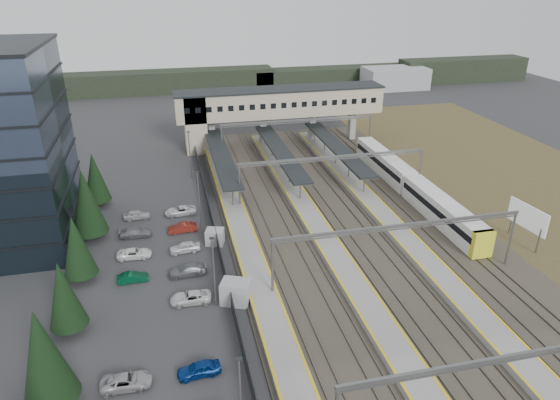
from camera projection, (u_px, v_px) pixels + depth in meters
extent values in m
plane|color=#2B2B2D|center=(275.00, 257.00, 60.42)|extent=(220.00, 220.00, 0.00)
cylinder|color=black|center=(54.00, 399.00, 39.71)|extent=(0.44, 0.44, 1.20)
cone|color=black|center=(43.00, 355.00, 37.83)|extent=(4.26, 4.26, 8.20)
cylinder|color=black|center=(71.00, 327.00, 47.67)|extent=(0.44, 0.44, 1.20)
cone|color=black|center=(64.00, 294.00, 46.08)|extent=(3.54, 3.54, 6.80)
cylinder|color=black|center=(82.00, 276.00, 55.63)|extent=(0.44, 0.44, 1.20)
cone|color=black|center=(76.00, 246.00, 54.00)|extent=(3.64, 3.64, 7.00)
cylinder|color=black|center=(92.00, 234.00, 64.48)|extent=(0.44, 0.44, 1.20)
cone|color=black|center=(86.00, 202.00, 62.53)|extent=(4.42, 4.42, 8.50)
cylinder|color=black|center=(99.00, 202.00, 73.32)|extent=(0.44, 0.44, 1.20)
cone|color=black|center=(95.00, 177.00, 71.64)|extent=(3.74, 3.74, 7.20)
imported|color=#A4A3A7|center=(126.00, 381.00, 41.38)|extent=(4.27, 2.05, 1.18)
imported|color=#063F25|center=(133.00, 277.00, 55.45)|extent=(3.46, 1.34, 1.12)
imported|color=white|center=(134.00, 253.00, 60.14)|extent=(4.21, 2.14, 1.14)
imported|color=slate|center=(136.00, 233.00, 64.81)|extent=(4.23, 1.77, 1.22)
imported|color=#AAABAF|center=(137.00, 215.00, 69.49)|extent=(3.72, 1.57, 1.26)
imported|color=navy|center=(199.00, 369.00, 42.60)|extent=(3.84, 1.78, 1.27)
imported|color=silver|center=(191.00, 297.00, 51.99)|extent=(4.37, 2.17, 1.19)
imported|color=slate|center=(187.00, 270.00, 56.66)|extent=(4.41, 1.92, 1.26)
imported|color=silver|center=(185.00, 247.00, 61.35)|extent=(3.87, 1.81, 1.28)
imported|color=maroon|center=(182.00, 228.00, 66.04)|extent=(3.90, 1.56, 1.26)
imported|color=silver|center=(180.00, 211.00, 70.73)|extent=(4.57, 2.34, 1.23)
cube|color=black|center=(239.00, 359.00, 33.31)|extent=(0.50, 0.25, 0.15)
cylinder|color=slate|center=(214.00, 273.00, 50.02)|extent=(0.16, 0.16, 8.00)
cube|color=black|center=(212.00, 238.00, 48.34)|extent=(0.50, 0.25, 0.15)
cylinder|color=slate|center=(199.00, 200.00, 65.94)|extent=(0.16, 0.16, 8.00)
cube|color=black|center=(197.00, 172.00, 64.26)|extent=(0.50, 0.25, 0.15)
cylinder|color=slate|center=(190.00, 155.00, 81.86)|extent=(0.16, 0.16, 8.00)
cube|color=black|center=(188.00, 132.00, 80.18)|extent=(0.50, 0.25, 0.15)
cube|color=#26282B|center=(216.00, 236.00, 63.08)|extent=(0.08, 90.00, 2.00)
cube|color=#96979B|center=(236.00, 292.00, 51.78)|extent=(3.58, 3.16, 2.47)
cube|color=#96979B|center=(215.00, 237.00, 63.01)|extent=(2.62, 2.38, 1.99)
cube|color=#363029|center=(353.00, 227.00, 67.27)|extent=(34.00, 90.00, 0.20)
cube|color=#59544C|center=(261.00, 236.00, 64.57)|extent=(0.08, 90.00, 0.14)
cube|color=#59544C|center=(272.00, 235.00, 64.87)|extent=(0.08, 90.00, 0.14)
cube|color=#59544C|center=(291.00, 233.00, 65.40)|extent=(0.08, 90.00, 0.14)
cube|color=#59544C|center=(301.00, 232.00, 65.70)|extent=(0.08, 90.00, 0.14)
cube|color=#59544C|center=(334.00, 228.00, 66.63)|extent=(0.08, 90.00, 0.14)
cube|color=#59544C|center=(344.00, 227.00, 66.93)|extent=(0.08, 90.00, 0.14)
cube|color=#59544C|center=(362.00, 225.00, 67.46)|extent=(0.08, 90.00, 0.14)
cube|color=#59544C|center=(372.00, 224.00, 67.76)|extent=(0.08, 90.00, 0.14)
cube|color=#59544C|center=(403.00, 220.00, 68.70)|extent=(0.08, 90.00, 0.14)
cube|color=#59544C|center=(413.00, 219.00, 68.99)|extent=(0.08, 90.00, 0.14)
cube|color=#59544C|center=(429.00, 217.00, 69.52)|extent=(0.08, 90.00, 0.14)
cube|color=#59544C|center=(439.00, 216.00, 69.82)|extent=(0.08, 90.00, 0.14)
cube|color=gray|center=(243.00, 237.00, 64.03)|extent=(3.20, 82.00, 0.90)
cube|color=gold|center=(232.00, 235.00, 63.54)|extent=(0.25, 82.00, 0.02)
cube|color=gold|center=(254.00, 233.00, 64.14)|extent=(0.25, 82.00, 0.02)
cube|color=gray|center=(318.00, 229.00, 66.09)|extent=(3.20, 82.00, 0.90)
cube|color=gold|center=(307.00, 227.00, 65.60)|extent=(0.25, 82.00, 0.02)
cube|color=gold|center=(328.00, 225.00, 66.20)|extent=(0.25, 82.00, 0.02)
cube|color=gray|center=(388.00, 221.00, 68.15)|extent=(3.20, 82.00, 0.90)
cube|color=gold|center=(378.00, 219.00, 67.66)|extent=(0.25, 82.00, 0.02)
cube|color=gold|center=(398.00, 217.00, 68.26)|extent=(0.25, 82.00, 0.02)
cube|color=black|center=(221.00, 155.00, 82.00)|extent=(3.00, 30.00, 0.25)
cube|color=slate|center=(221.00, 156.00, 82.06)|extent=(3.10, 30.00, 0.12)
cylinder|color=slate|center=(233.00, 195.00, 71.18)|extent=(0.20, 0.20, 3.10)
cylinder|color=slate|center=(227.00, 179.00, 76.92)|extent=(0.20, 0.20, 3.10)
cylinder|color=slate|center=(222.00, 164.00, 82.67)|extent=(0.20, 0.20, 3.10)
cylinder|color=slate|center=(217.00, 152.00, 88.42)|extent=(0.20, 0.20, 3.10)
cylinder|color=slate|center=(213.00, 140.00, 94.17)|extent=(0.20, 0.20, 3.10)
cube|color=black|center=(280.00, 150.00, 84.06)|extent=(3.00, 30.00, 0.25)
cube|color=slate|center=(280.00, 151.00, 84.13)|extent=(3.10, 30.00, 0.12)
cylinder|color=slate|center=(300.00, 189.00, 73.24)|extent=(0.20, 0.20, 3.10)
cylinder|color=slate|center=(289.00, 173.00, 78.98)|extent=(0.20, 0.20, 3.10)
cylinder|color=slate|center=(280.00, 159.00, 84.73)|extent=(0.20, 0.20, 3.10)
cylinder|color=slate|center=(272.00, 147.00, 90.48)|extent=(0.20, 0.20, 3.10)
cylinder|color=slate|center=(265.00, 137.00, 96.23)|extent=(0.20, 0.20, 3.10)
cube|color=black|center=(336.00, 146.00, 86.12)|extent=(3.00, 30.00, 0.25)
cube|color=slate|center=(336.00, 147.00, 86.19)|extent=(3.10, 30.00, 0.12)
cylinder|color=slate|center=(364.00, 183.00, 75.30)|extent=(0.20, 0.20, 3.10)
cylinder|color=slate|center=(349.00, 168.00, 81.05)|extent=(0.20, 0.20, 3.10)
cylinder|color=slate|center=(336.00, 155.00, 86.79)|extent=(0.20, 0.20, 3.10)
cylinder|color=slate|center=(325.00, 143.00, 92.54)|extent=(0.20, 0.20, 3.10)
cylinder|color=slate|center=(315.00, 133.00, 98.29)|extent=(0.20, 0.20, 3.10)
cube|color=#ADA38A|center=(280.00, 102.00, 96.16)|extent=(40.00, 6.00, 5.00)
cube|color=black|center=(280.00, 89.00, 95.10)|extent=(40.40, 6.40, 0.30)
cube|color=#ADA38A|center=(195.00, 123.00, 94.02)|extent=(4.00, 6.00, 11.00)
cube|color=black|center=(187.00, 111.00, 89.74)|extent=(1.00, 0.06, 1.00)
cube|color=black|center=(198.00, 110.00, 90.15)|extent=(1.00, 0.06, 1.00)
cube|color=black|center=(209.00, 110.00, 90.57)|extent=(1.00, 0.06, 1.00)
cube|color=black|center=(220.00, 109.00, 90.98)|extent=(1.00, 0.06, 1.00)
cube|color=black|center=(231.00, 108.00, 91.39)|extent=(1.00, 0.06, 1.00)
cube|color=black|center=(242.00, 108.00, 91.80)|extent=(1.00, 0.06, 1.00)
cube|color=black|center=(252.00, 107.00, 92.22)|extent=(1.00, 0.06, 1.00)
cube|color=black|center=(263.00, 107.00, 92.63)|extent=(1.00, 0.06, 1.00)
cube|color=black|center=(273.00, 106.00, 93.04)|extent=(1.00, 0.06, 1.00)
cube|color=black|center=(284.00, 105.00, 93.45)|extent=(1.00, 0.06, 1.00)
cube|color=black|center=(294.00, 105.00, 93.86)|extent=(1.00, 0.06, 1.00)
cube|color=black|center=(304.00, 104.00, 94.28)|extent=(1.00, 0.06, 1.00)
cube|color=black|center=(315.00, 104.00, 94.69)|extent=(1.00, 0.06, 1.00)
cube|color=black|center=(325.00, 103.00, 95.10)|extent=(1.00, 0.06, 1.00)
cube|color=black|center=(335.00, 102.00, 95.51)|extent=(1.00, 0.06, 1.00)
cube|color=black|center=(344.00, 102.00, 95.93)|extent=(1.00, 0.06, 1.00)
cube|color=black|center=(354.00, 101.00, 96.34)|extent=(1.00, 0.06, 1.00)
cube|color=black|center=(364.00, 101.00, 96.75)|extent=(1.00, 0.06, 1.00)
cube|color=black|center=(374.00, 100.00, 97.16)|extent=(1.00, 0.06, 1.00)
cube|color=gray|center=(204.00, 135.00, 95.38)|extent=(1.20, 1.60, 6.00)
cube|color=gray|center=(212.00, 134.00, 95.69)|extent=(1.20, 1.60, 6.00)
cube|color=gray|center=(263.00, 131.00, 97.75)|extent=(1.20, 1.60, 6.00)
cube|color=gray|center=(312.00, 128.00, 99.81)|extent=(1.20, 1.60, 6.00)
cube|color=gray|center=(352.00, 125.00, 101.56)|extent=(1.20, 1.60, 6.00)
cube|color=slate|center=(526.00, 354.00, 35.20)|extent=(28.40, 0.25, 0.35)
cube|color=slate|center=(525.00, 358.00, 35.36)|extent=(28.40, 0.12, 0.12)
cylinder|color=slate|center=(272.00, 270.00, 51.46)|extent=(0.28, 0.28, 7.00)
cylinder|color=slate|center=(510.00, 240.00, 57.24)|extent=(0.28, 0.28, 7.00)
cube|color=slate|center=(401.00, 226.00, 52.88)|extent=(28.40, 0.25, 0.35)
cube|color=slate|center=(401.00, 229.00, 53.05)|extent=(28.40, 0.12, 0.12)
cylinder|color=slate|center=(239.00, 188.00, 70.92)|extent=(0.28, 0.28, 7.00)
cylinder|color=slate|center=(419.00, 171.00, 76.69)|extent=(0.28, 0.28, 7.00)
cube|color=slate|center=(334.00, 157.00, 72.34)|extent=(28.40, 0.25, 0.35)
cube|color=slate|center=(334.00, 160.00, 72.51)|extent=(28.40, 0.12, 0.12)
cylinder|color=slate|center=(222.00, 144.00, 88.61)|extent=(0.28, 0.28, 7.00)
cylinder|color=slate|center=(369.00, 134.00, 94.38)|extent=(0.28, 0.28, 7.00)
cube|color=slate|center=(298.00, 120.00, 90.03)|extent=(28.40, 0.25, 0.35)
cube|color=slate|center=(298.00, 122.00, 90.19)|extent=(28.40, 0.12, 0.12)
cube|color=silver|center=(442.00, 211.00, 67.37)|extent=(2.67, 18.51, 3.44)
cube|color=black|center=(443.00, 209.00, 67.21)|extent=(2.73, 17.91, 0.86)
cube|color=slate|center=(441.00, 221.00, 67.99)|extent=(2.29, 17.11, 0.48)
cube|color=silver|center=(384.00, 163.00, 84.26)|extent=(2.67, 18.51, 3.44)
cube|color=black|center=(384.00, 161.00, 84.10)|extent=(2.73, 17.91, 0.86)
cube|color=slate|center=(384.00, 171.00, 84.88)|extent=(2.29, 17.11, 0.48)
cube|color=yellow|center=(482.00, 244.00, 59.27)|extent=(2.69, 0.90, 3.44)
cylinder|color=slate|center=(538.00, 242.00, 60.56)|extent=(0.20, 0.20, 3.30)
cylinder|color=slate|center=(511.00, 223.00, 65.14)|extent=(0.20, 0.20, 3.30)
cube|color=silver|center=(528.00, 217.00, 61.97)|extent=(0.92, 6.16, 3.09)
cube|color=black|center=(167.00, 82.00, 141.11)|extent=(60.00, 8.00, 6.00)
cube|color=black|center=(335.00, 76.00, 151.63)|extent=(50.00, 8.00, 5.00)
cube|color=black|center=(462.00, 70.00, 155.03)|extent=(40.00, 8.00, 7.00)
cube|color=#96979B|center=(395.00, 78.00, 145.67)|extent=(18.00, 10.00, 6.00)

